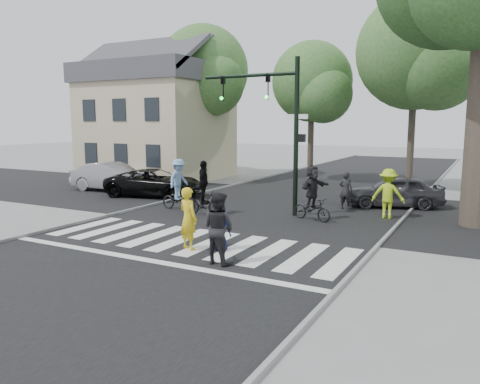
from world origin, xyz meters
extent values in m
plane|color=gray|center=(0.00, 0.00, 0.00)|extent=(120.00, 120.00, 0.00)
cube|color=black|center=(0.00, 5.00, 0.01)|extent=(10.00, 70.00, 0.01)
cube|color=black|center=(0.00, 8.00, 0.01)|extent=(70.00, 10.00, 0.01)
cube|color=gray|center=(-5.05, 5.00, 0.05)|extent=(0.10, 70.00, 0.10)
cube|color=gray|center=(5.05, 5.00, 0.05)|extent=(0.10, 70.00, 0.10)
cube|color=silver|center=(-4.50, 1.00, 0.01)|extent=(0.55, 3.00, 0.01)
cube|color=silver|center=(-3.50, 1.00, 0.01)|extent=(0.55, 3.00, 0.01)
cube|color=silver|center=(-2.50, 1.00, 0.01)|extent=(0.55, 3.00, 0.01)
cube|color=silver|center=(-1.50, 1.00, 0.01)|extent=(0.55, 3.00, 0.01)
cube|color=silver|center=(-0.50, 1.00, 0.01)|extent=(0.55, 3.00, 0.01)
cube|color=silver|center=(0.50, 1.00, 0.01)|extent=(0.55, 3.00, 0.01)
cube|color=silver|center=(1.50, 1.00, 0.01)|extent=(0.55, 3.00, 0.01)
cube|color=silver|center=(2.50, 1.00, 0.01)|extent=(0.55, 3.00, 0.01)
cube|color=silver|center=(3.50, 1.00, 0.01)|extent=(0.55, 3.00, 0.01)
cube|color=silver|center=(4.50, 1.00, 0.01)|extent=(0.55, 3.00, 0.01)
cube|color=silver|center=(0.00, -1.20, 0.01)|extent=(10.00, 0.30, 0.01)
cylinder|color=black|center=(1.20, 6.20, 3.00)|extent=(0.18, 0.18, 6.00)
cylinder|color=black|center=(-0.80, 6.20, 5.40)|extent=(4.00, 0.14, 0.14)
imported|color=black|center=(0.00, 6.20, 4.95)|extent=(0.16, 0.20, 1.00)
sphere|color=#19E533|center=(0.00, 6.08, 4.55)|extent=(0.14, 0.14, 0.14)
imported|color=black|center=(-2.00, 6.20, 4.95)|extent=(0.16, 0.20, 1.00)
sphere|color=#19E533|center=(-2.00, 6.08, 4.55)|extent=(0.14, 0.14, 0.14)
cube|color=black|center=(1.42, 6.20, 3.00)|extent=(0.28, 0.18, 0.30)
cube|color=#FF660C|center=(1.53, 6.20, 3.00)|extent=(0.02, 0.14, 0.20)
cube|color=white|center=(1.20, 6.20, 3.80)|extent=(0.90, 0.04, 0.18)
cylinder|color=brown|center=(-14.00, 16.20, 2.97)|extent=(0.36, 0.36, 5.95)
sphere|color=#2B6934|center=(-14.00, 16.20, 6.38)|extent=(5.20, 5.20, 5.20)
sphere|color=#2B6934|center=(-12.96, 15.42, 5.53)|extent=(3.64, 3.64, 3.64)
cylinder|color=brown|center=(-9.00, 15.70, 3.22)|extent=(0.36, 0.36, 6.44)
sphere|color=#2B6934|center=(-9.00, 15.70, 6.90)|extent=(5.80, 5.80, 5.80)
sphere|color=#2B6934|center=(-7.84, 14.83, 5.98)|extent=(4.06, 4.06, 4.06)
cylinder|color=brown|center=(-2.00, 16.80, 2.80)|extent=(0.36, 0.36, 5.60)
sphere|color=#2B6934|center=(-2.00, 16.80, 6.00)|extent=(4.80, 4.80, 4.80)
sphere|color=#2B6934|center=(-1.04, 16.08, 5.20)|extent=(3.36, 3.36, 3.36)
cylinder|color=brown|center=(4.00, 15.50, 3.36)|extent=(0.36, 0.36, 6.72)
sphere|color=#2B6934|center=(4.00, 15.50, 7.20)|extent=(6.00, 6.00, 6.00)
sphere|color=#2B6934|center=(5.20, 14.60, 6.24)|extent=(4.20, 4.20, 4.20)
cube|color=tan|center=(-11.50, 14.00, 3.00)|extent=(8.00, 7.00, 6.00)
cube|color=#47474C|center=(-11.50, 14.00, 6.60)|extent=(8.40, 7.40, 1.20)
cube|color=#47474C|center=(-11.50, 12.15, 7.60)|extent=(8.40, 3.69, 2.44)
cube|color=#47474C|center=(-11.50, 15.85, 7.60)|extent=(8.40, 3.69, 2.44)
cube|color=black|center=(-13.90, 10.48, 1.70)|extent=(1.00, 0.06, 1.30)
cube|color=black|center=(-13.90, 10.48, 4.30)|extent=(1.00, 0.06, 1.30)
cube|color=black|center=(-11.50, 10.48, 1.70)|extent=(1.00, 0.06, 1.30)
cube|color=black|center=(-11.50, 10.48, 4.30)|extent=(1.00, 0.06, 1.30)
cube|color=black|center=(-9.10, 10.48, 1.70)|extent=(1.00, 0.06, 1.30)
cube|color=black|center=(-9.10, 10.48, 4.30)|extent=(1.00, 0.06, 1.30)
cube|color=gray|center=(-10.00, 10.20, 0.40)|extent=(2.00, 1.20, 0.80)
imported|color=yellow|center=(0.34, 0.20, 0.90)|extent=(0.75, 0.61, 1.79)
imported|color=#0E1235|center=(1.17, 0.56, 0.65)|extent=(0.65, 0.44, 1.30)
imported|color=black|center=(1.77, -0.53, 0.93)|extent=(1.00, 0.84, 1.86)
imported|color=black|center=(-3.46, 5.06, 0.44)|extent=(1.68, 0.63, 0.87)
imported|color=#719AC1|center=(-3.46, 5.06, 1.27)|extent=(0.65, 1.10, 1.67)
imported|color=black|center=(-1.99, 4.65, 0.49)|extent=(1.68, 1.02, 0.98)
imported|color=black|center=(-1.99, 4.65, 1.28)|extent=(0.74, 1.07, 1.69)
imported|color=black|center=(2.08, 5.66, 0.42)|extent=(1.70, 1.00, 0.85)
imported|color=black|center=(2.08, 5.66, 1.23)|extent=(0.89, 1.58, 1.62)
imported|color=black|center=(-6.58, 7.44, 0.67)|extent=(5.17, 3.25, 1.33)
imported|color=#95959A|center=(-9.68, 7.81, 0.75)|extent=(4.65, 1.88, 1.50)
imported|color=#39393E|center=(4.26, 9.92, 0.67)|extent=(4.26, 2.89, 1.35)
imported|color=#B0D81C|center=(4.46, 7.37, 0.94)|extent=(1.21, 0.70, 1.88)
imported|color=black|center=(2.56, 8.45, 0.79)|extent=(0.60, 0.42, 1.58)
camera|label=1|loc=(7.74, -10.50, 3.59)|focal=35.00mm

